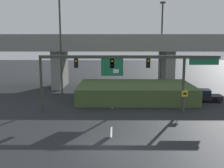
{
  "coord_description": "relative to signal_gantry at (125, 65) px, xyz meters",
  "views": [
    {
      "loc": [
        0.25,
        -17.17,
        7.38
      ],
      "look_at": [
        0.0,
        8.05,
        3.12
      ],
      "focal_mm": 42.0,
      "sensor_mm": 36.0,
      "label": 1
    }
  ],
  "objects": [
    {
      "name": "ground_plane",
      "position": [
        -1.27,
        -9.46,
        -4.8
      ],
      "size": [
        160.0,
        160.0,
        0.0
      ],
      "primitive_type": "plane",
      "color": "black"
    },
    {
      "name": "speed_limit_sign",
      "position": [
        5.98,
        -1.02,
        -3.2
      ],
      "size": [
        0.6,
        0.11,
        2.46
      ],
      "color": "#4C4C4C",
      "rests_on": "ground"
    },
    {
      "name": "parked_sedan_near_right",
      "position": [
        9.54,
        4.88,
        -4.15
      ],
      "size": [
        4.87,
        2.57,
        1.42
      ],
      "rotation": [
        0.0,
        0.0,
        -0.15
      ],
      "color": "black",
      "rests_on": "ground"
    },
    {
      "name": "lane_markings",
      "position": [
        -1.27,
        2.28,
        -4.8
      ],
      "size": [
        0.14,
        36.76,
        0.01
      ],
      "color": "silver",
      "rests_on": "ground"
    },
    {
      "name": "signal_gantry",
      "position": [
        0.0,
        0.0,
        0.0
      ],
      "size": [
        18.41,
        0.44,
        5.84
      ],
      "color": "#383D33",
      "rests_on": "ground"
    },
    {
      "name": "overpass_bridge",
      "position": [
        -1.27,
        14.52,
        1.11
      ],
      "size": [
        39.5,
        8.27,
        8.18
      ],
      "color": "gray",
      "rests_on": "ground"
    },
    {
      "name": "highway_light_pole_far",
      "position": [
        5.69,
        11.29,
        1.89
      ],
      "size": [
        0.7,
        0.36,
        12.64
      ],
      "color": "#383D33",
      "rests_on": "ground"
    },
    {
      "name": "grass_embankment",
      "position": [
        1.57,
        5.65,
        -3.84
      ],
      "size": [
        14.06,
        8.43,
        1.93
      ],
      "color": "#42562D",
      "rests_on": "ground"
    },
    {
      "name": "highway_light_pole_near",
      "position": [
        -8.2,
        8.45,
        2.27
      ],
      "size": [
        0.7,
        0.36,
        13.4
      ],
      "color": "#383D33",
      "rests_on": "ground"
    }
  ]
}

